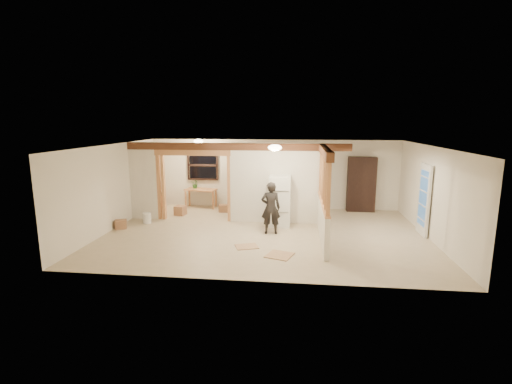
# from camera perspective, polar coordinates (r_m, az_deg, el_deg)

# --- Properties ---
(floor) EXTENTS (9.00, 6.50, 0.01)m
(floor) POSITION_cam_1_polar(r_m,az_deg,el_deg) (10.68, 1.35, -6.37)
(floor) COLOR #C6AF93
(floor) RESTS_ON ground
(ceiling) EXTENTS (9.00, 6.50, 0.01)m
(ceiling) POSITION_cam_1_polar(r_m,az_deg,el_deg) (10.22, 1.41, 7.16)
(ceiling) COLOR white
(wall_back) EXTENTS (9.00, 0.01, 2.50)m
(wall_back) POSITION_cam_1_polar(r_m,az_deg,el_deg) (13.58, 2.61, 2.78)
(wall_back) COLOR silver
(wall_back) RESTS_ON floor
(wall_front) EXTENTS (9.00, 0.01, 2.50)m
(wall_front) POSITION_cam_1_polar(r_m,az_deg,el_deg) (7.23, -0.93, -4.47)
(wall_front) COLOR silver
(wall_front) RESTS_ON floor
(wall_left) EXTENTS (0.01, 6.50, 2.50)m
(wall_left) POSITION_cam_1_polar(r_m,az_deg,el_deg) (11.67, -21.21, 0.71)
(wall_left) COLOR silver
(wall_left) RESTS_ON floor
(wall_right) EXTENTS (0.01, 6.50, 2.50)m
(wall_right) POSITION_cam_1_polar(r_m,az_deg,el_deg) (10.95, 25.55, -0.26)
(wall_right) COLOR silver
(wall_right) RESTS_ON floor
(partition_left_stub) EXTENTS (0.90, 0.12, 2.50)m
(partition_left_stub) POSITION_cam_1_polar(r_m,az_deg,el_deg) (12.54, -16.87, 1.64)
(partition_left_stub) COLOR silver
(partition_left_stub) RESTS_ON floor
(partition_center) EXTENTS (2.80, 0.12, 2.50)m
(partition_center) POSITION_cam_1_polar(r_m,az_deg,el_deg) (11.54, 2.90, 1.33)
(partition_center) COLOR silver
(partition_center) RESTS_ON floor
(doorway_frame) EXTENTS (2.46, 0.14, 2.20)m
(doorway_frame) POSITION_cam_1_polar(r_m,az_deg,el_deg) (12.01, -9.58, 0.84)
(doorway_frame) COLOR tan
(doorway_frame) RESTS_ON floor
(header_beam_back) EXTENTS (7.00, 0.18, 0.22)m
(header_beam_back) POSITION_cam_1_polar(r_m,az_deg,el_deg) (11.54, -3.04, 6.98)
(header_beam_back) COLOR brown
(header_beam_back) RESTS_ON ceiling
(header_beam_right) EXTENTS (0.18, 3.30, 0.22)m
(header_beam_right) POSITION_cam_1_polar(r_m,az_deg,el_deg) (9.82, 10.60, 6.13)
(header_beam_right) COLOR brown
(header_beam_right) RESTS_ON ceiling
(pony_wall) EXTENTS (0.12, 3.20, 1.00)m
(pony_wall) POSITION_cam_1_polar(r_m,az_deg,el_deg) (10.14, 10.23, -4.52)
(pony_wall) COLOR silver
(pony_wall) RESTS_ON floor
(stud_partition) EXTENTS (0.14, 3.20, 1.32)m
(stud_partition) POSITION_cam_1_polar(r_m,az_deg,el_deg) (9.90, 10.45, 1.97)
(stud_partition) COLOR tan
(stud_partition) RESTS_ON pony_wall
(window_back) EXTENTS (1.12, 0.10, 1.10)m
(window_back) POSITION_cam_1_polar(r_m,az_deg,el_deg) (13.88, -8.20, 4.10)
(window_back) COLOR black
(window_back) RESTS_ON wall_back
(french_door) EXTENTS (0.12, 0.86, 2.00)m
(french_door) POSITION_cam_1_polar(r_m,az_deg,el_deg) (11.34, 24.42, -1.10)
(french_door) COLOR white
(french_door) RESTS_ON floor
(ceiling_dome_main) EXTENTS (0.36, 0.36, 0.16)m
(ceiling_dome_main) POSITION_cam_1_polar(r_m,az_deg,el_deg) (9.70, 2.93, 6.84)
(ceiling_dome_main) COLOR #FFEABF
(ceiling_dome_main) RESTS_ON ceiling
(ceiling_dome_util) EXTENTS (0.32, 0.32, 0.14)m
(ceiling_dome_util) POSITION_cam_1_polar(r_m,az_deg,el_deg) (12.93, -8.86, 7.73)
(ceiling_dome_util) COLOR #FFEABF
(ceiling_dome_util) RESTS_ON ceiling
(hanging_bulb) EXTENTS (0.07, 0.07, 0.07)m
(hanging_bulb) POSITION_cam_1_polar(r_m,az_deg,el_deg) (12.15, -7.40, 6.16)
(hanging_bulb) COLOR #FFD88C
(hanging_bulb) RESTS_ON ceiling
(refrigerator) EXTENTS (0.64, 0.62, 1.55)m
(refrigerator) POSITION_cam_1_polar(r_m,az_deg,el_deg) (11.26, 3.69, -1.39)
(refrigerator) COLOR silver
(refrigerator) RESTS_ON floor
(woman) EXTENTS (0.58, 0.41, 1.49)m
(woman) POSITION_cam_1_polar(r_m,az_deg,el_deg) (10.47, 2.28, -2.46)
(woman) COLOR black
(woman) RESTS_ON floor
(work_table) EXTENTS (1.20, 0.78, 0.70)m
(work_table) POSITION_cam_1_polar(r_m,az_deg,el_deg) (13.84, -8.45, -0.95)
(work_table) COLOR tan
(work_table) RESTS_ON floor
(potted_plant) EXTENTS (0.38, 0.36, 0.33)m
(potted_plant) POSITION_cam_1_polar(r_m,az_deg,el_deg) (13.89, -9.32, 1.23)
(potted_plant) COLOR #3A7532
(potted_plant) RESTS_ON work_table
(shop_vac) EXTENTS (0.48, 0.48, 0.59)m
(shop_vac) POSITION_cam_1_polar(r_m,az_deg,el_deg) (14.11, -14.87, -1.20)
(shop_vac) COLOR #B82E19
(shop_vac) RESTS_ON floor
(bookshelf) EXTENTS (0.97, 0.32, 1.93)m
(bookshelf) POSITION_cam_1_polar(r_m,az_deg,el_deg) (13.55, 15.90, 1.14)
(bookshelf) COLOR black
(bookshelf) RESTS_ON floor
(bucket) EXTENTS (0.30, 0.30, 0.33)m
(bucket) POSITION_cam_1_polar(r_m,az_deg,el_deg) (12.13, -16.42, -3.87)
(bucket) COLOR white
(bucket) RESTS_ON floor
(box_util_a) EXTENTS (0.32, 0.28, 0.26)m
(box_util_a) POSITION_cam_1_polar(r_m,az_deg,el_deg) (13.12, -5.04, -2.51)
(box_util_a) COLOR #A4714F
(box_util_a) RESTS_ON floor
(box_util_b) EXTENTS (0.39, 0.39, 0.31)m
(box_util_b) POSITION_cam_1_polar(r_m,az_deg,el_deg) (12.92, -11.57, -2.79)
(box_util_b) COLOR #A4714F
(box_util_b) RESTS_ON floor
(box_front) EXTENTS (0.40, 0.36, 0.26)m
(box_front) POSITION_cam_1_polar(r_m,az_deg,el_deg) (11.79, -20.07, -4.69)
(box_front) COLOR #A4714F
(box_front) RESTS_ON floor
(floor_panel_near) EXTENTS (0.74, 0.74, 0.02)m
(floor_panel_near) POSITION_cam_1_polar(r_m,az_deg,el_deg) (8.99, 3.64, -9.68)
(floor_panel_near) COLOR tan
(floor_panel_near) RESTS_ON floor
(floor_panel_far) EXTENTS (0.67, 0.60, 0.02)m
(floor_panel_far) POSITION_cam_1_polar(r_m,az_deg,el_deg) (9.56, -1.44, -8.38)
(floor_panel_far) COLOR tan
(floor_panel_far) RESTS_ON floor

